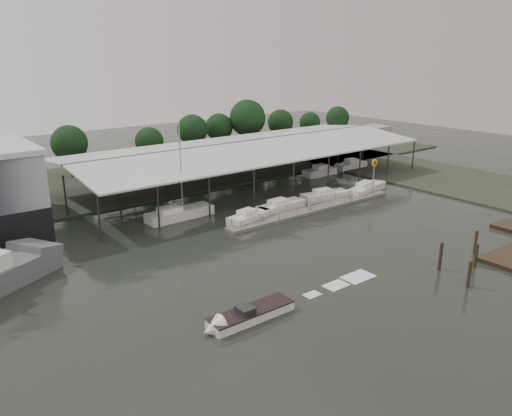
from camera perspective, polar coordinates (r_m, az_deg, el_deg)
ground at (r=51.11m, az=2.50°, el=-6.15°), size 200.00×200.00×0.00m
land_strip_far at (r=85.76m, az=-16.05°, el=2.99°), size 140.00×30.00×0.30m
land_strip_east at (r=90.55m, az=20.38°, el=3.32°), size 20.00×60.00×0.30m
covered_boat_shed at (r=80.64m, az=-1.19°, el=7.18°), size 58.24×24.00×6.96m
floating_dock at (r=67.51m, az=6.69°, el=-0.15°), size 28.00×2.00×1.40m
shell_fuel_sign at (r=75.23m, az=13.34°, el=4.25°), size 1.10×0.18×5.55m
distant_commercial_buildings at (r=121.70m, az=10.12°, el=8.33°), size 22.00×8.00×4.00m
white_sailboat at (r=64.60m, az=-8.81°, el=-0.63°), size 9.01×2.85×12.35m
speedboat_underway at (r=40.35m, az=-1.33°, el=-12.32°), size 19.14×2.50×2.00m
moored_cruiser_0 at (r=62.62m, az=-0.73°, el=-1.04°), size 6.77×3.30×1.70m
moored_cruiser_1 at (r=67.13m, az=2.81°, el=0.21°), size 7.58×2.69×1.70m
moored_cruiser_2 at (r=72.79m, az=7.84°, el=1.44°), size 7.51×3.48×1.70m
moored_cruiser_3 at (r=77.82m, az=12.51°, el=2.22°), size 8.73×3.96×1.70m
mooring_pilings at (r=52.91m, az=25.15°, el=-5.80°), size 8.44×9.15×3.49m
horizon_tree_line at (r=102.25m, az=-3.73°, el=9.23°), size 68.32×9.53×11.22m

